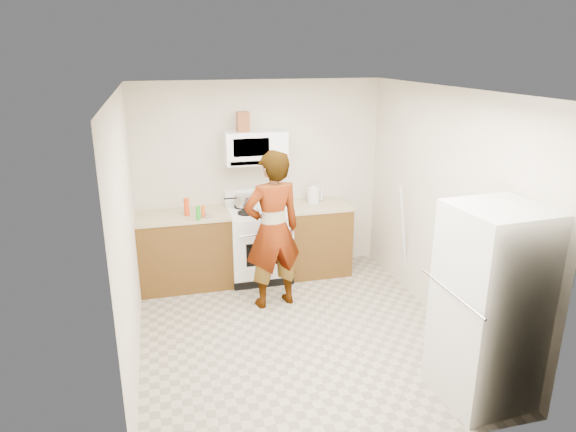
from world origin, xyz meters
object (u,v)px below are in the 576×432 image
object	(u,v)px
gas_range	(259,242)
kettle	(313,195)
saucepan	(245,201)
person	(273,230)
fridge	(489,306)
microwave	(255,147)

from	to	relation	value
gas_range	kettle	xyz separation A→B (m)	(0.76, 0.10, 0.55)
gas_range	saucepan	size ratio (longest dim) A/B	4.61
person	fridge	world-z (taller)	person
saucepan	gas_range	bearing A→B (deg)	-37.26
microwave	fridge	xyz separation A→B (m)	(1.35, -2.98, -0.85)
microwave	person	distance (m)	1.20
saucepan	kettle	bearing A→B (deg)	-0.75
gas_range	microwave	size ratio (longest dim) A/B	1.49
fridge	kettle	xyz separation A→B (m)	(-0.59, 2.95, 0.18)
kettle	person	bearing A→B (deg)	-146.58
fridge	kettle	world-z (taller)	fridge
person	kettle	xyz separation A→B (m)	(0.75, 0.87, 0.12)
fridge	gas_range	bearing A→B (deg)	111.58
kettle	gas_range	bearing A→B (deg)	171.41
microwave	person	size ratio (longest dim) A/B	0.42
gas_range	kettle	bearing A→B (deg)	7.42
gas_range	person	xyz separation A→B (m)	(0.01, -0.78, 0.43)
microwave	saucepan	size ratio (longest dim) A/B	3.10
gas_range	fridge	bearing A→B (deg)	-64.69
microwave	fridge	size ratio (longest dim) A/B	0.45
microwave	saucepan	bearing A→B (deg)	-173.27
kettle	saucepan	size ratio (longest dim) A/B	0.79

